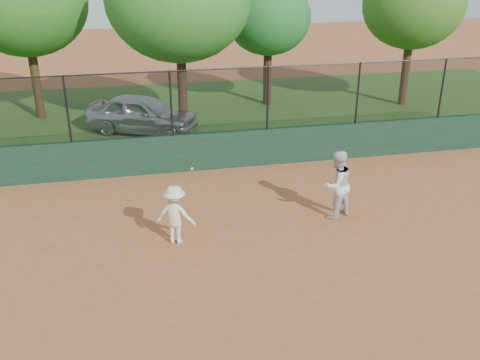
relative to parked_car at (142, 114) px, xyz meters
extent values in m
plane|color=#A45C35|center=(1.27, -10.21, -0.72)|extent=(80.00, 80.00, 0.00)
cube|color=#1A3927|center=(1.27, -4.21, -0.12)|extent=(26.00, 0.20, 1.20)
cube|color=#275119|center=(1.27, 1.79, -0.72)|extent=(36.00, 12.00, 0.01)
imported|color=#B5BABF|center=(0.00, 0.00, 0.00)|extent=(4.55, 3.43, 1.44)
imported|color=silver|center=(4.57, -8.17, 0.19)|extent=(1.08, 0.98, 1.82)
imported|color=beige|center=(0.37, -8.64, 0.01)|extent=(1.08, 0.88, 1.46)
sphere|color=#BDCC2D|center=(0.79, -8.83, 1.22)|extent=(0.07, 0.07, 0.07)
cube|color=black|center=(1.27, -4.21, 1.48)|extent=(26.00, 0.02, 2.00)
cylinder|color=black|center=(1.27, -4.21, 2.46)|extent=(26.00, 0.04, 0.04)
cylinder|color=black|center=(-2.23, -4.21, 1.48)|extent=(0.06, 0.06, 2.00)
cylinder|color=black|center=(0.77, -4.21, 1.48)|extent=(0.06, 0.06, 2.00)
cylinder|color=black|center=(3.77, -4.21, 1.48)|extent=(0.06, 0.06, 2.00)
cylinder|color=black|center=(6.77, -4.21, 1.48)|extent=(0.06, 0.06, 2.00)
cylinder|color=black|center=(9.77, -4.21, 1.48)|extent=(0.06, 0.06, 2.00)
cylinder|color=#473118|center=(-4.07, 2.85, 0.65)|extent=(0.36, 0.36, 2.74)
ellipsoid|color=#2B631C|center=(-4.07, 2.85, 3.87)|extent=(4.80, 4.37, 4.15)
cylinder|color=#402817|center=(1.56, 0.00, 0.70)|extent=(0.36, 0.36, 2.84)
cylinder|color=#3C2514|center=(5.67, 2.91, 0.45)|extent=(0.36, 0.36, 2.35)
ellipsoid|color=#1E5F24|center=(5.67, 2.91, 3.03)|extent=(3.64, 3.31, 3.14)
cylinder|color=#4A301A|center=(11.61, 1.56, 0.61)|extent=(0.36, 0.36, 2.66)
ellipsoid|color=#315F1B|center=(11.61, 1.56, 3.62)|extent=(4.36, 3.97, 3.77)
camera|label=1|loc=(-0.49, -19.90, 5.77)|focal=40.00mm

